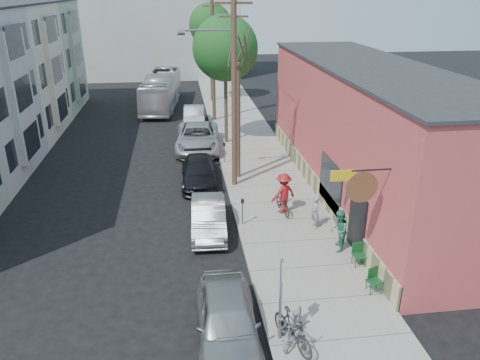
{
  "coord_description": "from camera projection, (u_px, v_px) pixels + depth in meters",
  "views": [
    {
      "loc": [
        -0.31,
        -16.75,
        10.02
      ],
      "look_at": [
        2.39,
        3.72,
        1.5
      ],
      "focal_mm": 35.0,
      "sensor_mm": 36.0,
      "label": 1
    }
  ],
  "objects": [
    {
      "name": "patron_grey",
      "position": [
        315.0,
        212.0,
        20.52
      ],
      "size": [
        0.41,
        0.58,
        1.49
      ],
      "primitive_type": "imported",
      "rotation": [
        0.0,
        0.0,
        -1.47
      ],
      "color": "gray",
      "rests_on": "sidewalk"
    },
    {
      "name": "car_2",
      "position": [
        199.0,
        172.0,
        25.54
      ],
      "size": [
        2.01,
        4.69,
        1.35
      ],
      "primitive_type": "imported",
      "rotation": [
        0.0,
        0.0,
        -0.03
      ],
      "color": "black",
      "rests_on": "ground"
    },
    {
      "name": "sign_post",
      "position": [
        281.0,
        292.0,
        13.58
      ],
      "size": [
        0.07,
        0.45,
        2.8
      ],
      "color": "slate",
      "rests_on": "sidewalk"
    },
    {
      "name": "parking_meter_far",
      "position": [
        224.0,
        149.0,
        28.19
      ],
      "size": [
        0.14,
        0.14,
        1.24
      ],
      "color": "slate",
      "rests_on": "sidewalk"
    },
    {
      "name": "end_cap_building",
      "position": [
        161.0,
        24.0,
        55.17
      ],
      "size": [
        18.0,
        8.0,
        12.0
      ],
      "primitive_type": "cube",
      "color": "#B7B8B2",
      "rests_on": "ground"
    },
    {
      "name": "utility_pole_near",
      "position": [
        233.0,
        87.0,
        23.33
      ],
      "size": [
        3.57,
        0.28,
        10.0
      ],
      "color": "#503A28",
      "rests_on": "sidewalk"
    },
    {
      "name": "ground",
      "position": [
        194.0,
        251.0,
        19.21
      ],
      "size": [
        120.0,
        120.0,
        0.0
      ],
      "primitive_type": "plane",
      "color": "black"
    },
    {
      "name": "tree_leafy_mid",
      "position": [
        225.0,
        48.0,
        29.98
      ],
      "size": [
        4.23,
        4.23,
        8.38
      ],
      "color": "#44392C",
      "rests_on": "sidewalk"
    },
    {
      "name": "bus",
      "position": [
        161.0,
        91.0,
        41.75
      ],
      "size": [
        3.59,
        10.91,
        2.98
      ],
      "primitive_type": "imported",
      "rotation": [
        0.0,
        0.0,
        -0.1
      ],
      "color": "silver",
      "rests_on": "ground"
    },
    {
      "name": "sidewalk",
      "position": [
        254.0,
        156.0,
        29.78
      ],
      "size": [
        4.5,
        58.0,
        0.15
      ],
      "primitive_type": "cube",
      "color": "gray",
      "rests_on": "ground"
    },
    {
      "name": "car_3",
      "position": [
        198.0,
        138.0,
        30.87
      ],
      "size": [
        3.17,
        6.19,
        1.67
      ],
      "primitive_type": "imported",
      "rotation": [
        0.0,
        0.0,
        -0.07
      ],
      "color": "silver",
      "rests_on": "ground"
    },
    {
      "name": "patio_chair_b",
      "position": [
        374.0,
        281.0,
        16.22
      ],
      "size": [
        0.65,
        0.65,
        0.88
      ],
      "primitive_type": null,
      "rotation": [
        0.0,
        0.0,
        0.4
      ],
      "color": "#12421E",
      "rests_on": "sidewalk"
    },
    {
      "name": "car_0",
      "position": [
        227.0,
        321.0,
        13.99
      ],
      "size": [
        1.96,
        4.65,
        1.57
      ],
      "primitive_type": "imported",
      "rotation": [
        0.0,
        0.0,
        -0.02
      ],
      "color": "gray",
      "rests_on": "ground"
    },
    {
      "name": "patio_chair_a",
      "position": [
        359.0,
        255.0,
        17.78
      ],
      "size": [
        0.52,
        0.52,
        0.88
      ],
      "primitive_type": null,
      "rotation": [
        0.0,
        0.0,
        0.04
      ],
      "color": "#12421E",
      "rests_on": "sidewalk"
    },
    {
      "name": "parked_bike_b",
      "position": [
        293.0,
        324.0,
        14.07
      ],
      "size": [
        1.48,
        1.95,
        0.98
      ],
      "primitive_type": "imported",
      "rotation": [
        0.0,
        0.0,
        -0.51
      ],
      "color": "slate",
      "rests_on": "sidewalk"
    },
    {
      "name": "parking_meter_near",
      "position": [
        243.0,
        207.0,
        20.74
      ],
      "size": [
        0.14,
        0.14,
        1.24
      ],
      "color": "slate",
      "rests_on": "sidewalk"
    },
    {
      "name": "cyclist_bike",
      "position": [
        283.0,
        204.0,
        22.01
      ],
      "size": [
        0.81,
        1.75,
        0.89
      ],
      "primitive_type": "imported",
      "rotation": [
        0.0,
        0.0,
        0.13
      ],
      "color": "black",
      "rests_on": "sidewalk"
    },
    {
      "name": "cyclist",
      "position": [
        283.0,
        193.0,
        21.81
      ],
      "size": [
        1.45,
        1.17,
        1.96
      ],
      "primitive_type": "imported",
      "rotation": [
        0.0,
        0.0,
        3.55
      ],
      "color": "maroon",
      "rests_on": "sidewalk"
    },
    {
      "name": "utility_pole_far",
      "position": [
        213.0,
        53.0,
        35.79
      ],
      "size": [
        1.8,
        0.28,
        10.0
      ],
      "color": "#503A28",
      "rests_on": "sidewalk"
    },
    {
      "name": "parked_bike_a",
      "position": [
        293.0,
        330.0,
        13.7
      ],
      "size": [
        1.22,
        1.99,
        1.16
      ],
      "primitive_type": "imported",
      "rotation": [
        0.0,
        0.0,
        0.38
      ],
      "color": "black",
      "rests_on": "sidewalk"
    },
    {
      "name": "tree_bare",
      "position": [
        238.0,
        122.0,
        25.17
      ],
      "size": [
        0.24,
        0.24,
        6.3
      ],
      "color": "#44392C",
      "rests_on": "sidewalk"
    },
    {
      "name": "cafe_building",
      "position": [
        366.0,
        131.0,
        23.62
      ],
      "size": [
        6.6,
        20.2,
        6.61
      ],
      "color": "#BC4547",
      "rests_on": "ground"
    },
    {
      "name": "patron_green",
      "position": [
        339.0,
        231.0,
        18.66
      ],
      "size": [
        0.89,
        1.01,
        1.75
      ],
      "primitive_type": "imported",
      "rotation": [
        0.0,
        0.0,
        -1.89
      ],
      "color": "#33805D",
      "rests_on": "sidewalk"
    },
    {
      "name": "car_1",
      "position": [
        209.0,
        217.0,
        20.5
      ],
      "size": [
        1.65,
        4.26,
        1.38
      ],
      "primitive_type": "imported",
      "rotation": [
        0.0,
        0.0,
        -0.04
      ],
      "color": "#969B9D",
      "rests_on": "ground"
    },
    {
      "name": "tree_leafy_far",
      "position": [
        210.0,
        25.0,
        41.64
      ],
      "size": [
        3.81,
        3.81,
        8.71
      ],
      "color": "#44392C",
      "rests_on": "sidewalk"
    },
    {
      "name": "car_4",
      "position": [
        194.0,
        116.0,
        36.4
      ],
      "size": [
        1.74,
        4.55,
        1.48
      ],
      "primitive_type": "imported",
      "rotation": [
        0.0,
        0.0,
        -0.04
      ],
      "color": "gray",
      "rests_on": "ground"
    }
  ]
}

